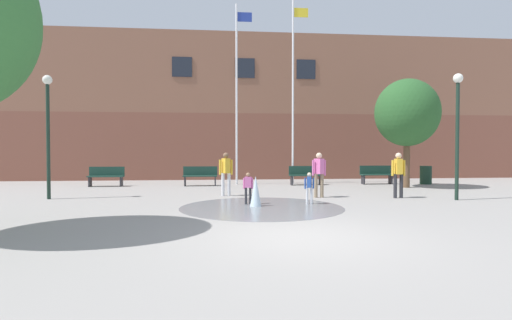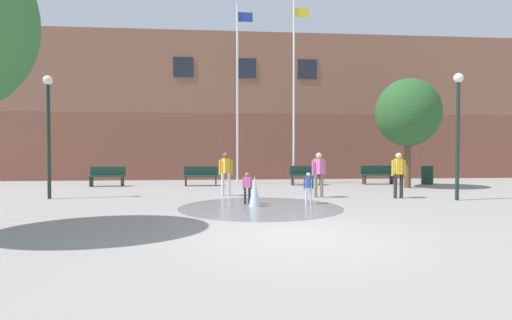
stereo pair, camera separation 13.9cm
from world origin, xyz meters
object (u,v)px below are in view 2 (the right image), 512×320
(flagpole_left, at_px, (238,89))
(flagpole_right, at_px, (294,87))
(park_bench_far_right, at_px, (377,174))
(trash_can, at_px, (427,175))
(park_bench_far_left, at_px, (107,176))
(park_bench_left_of_flagpoles, at_px, (201,176))
(teen_by_trashcan, at_px, (319,171))
(lamp_post_left_lane, at_px, (48,119))
(adult_in_red, at_px, (398,172))
(child_running, at_px, (308,186))
(adult_watching, at_px, (226,170))
(lamp_post_right_lane, at_px, (458,118))
(park_bench_under_right_flagpole, at_px, (306,175))
(street_tree_near_building, at_px, (408,113))
(child_with_pink_shirt, at_px, (247,186))

(flagpole_left, distance_m, flagpole_right, 2.79)
(park_bench_far_right, relative_size, trash_can, 1.78)
(park_bench_far_left, bearing_deg, park_bench_left_of_flagpoles, -1.60)
(park_bench_far_right, xyz_separation_m, trash_can, (2.40, -0.30, -0.03))
(teen_by_trashcan, xyz_separation_m, lamp_post_left_lane, (-9.35, 0.46, 1.80))
(adult_in_red, bearing_deg, child_running, -63.71)
(park_bench_far_right, xyz_separation_m, flagpole_left, (-6.86, 0.47, 4.16))
(adult_watching, bearing_deg, flagpole_left, -31.10)
(park_bench_left_of_flagpoles, bearing_deg, lamp_post_right_lane, -35.04)
(adult_in_red, bearing_deg, flagpole_right, -150.55)
(trash_can, bearing_deg, child_running, -138.40)
(adult_watching, bearing_deg, adult_in_red, -124.99)
(park_bench_under_right_flagpole, distance_m, street_tree_near_building, 5.38)
(park_bench_far_right, distance_m, child_running, 8.47)
(park_bench_far_left, distance_m, trash_can, 15.35)
(park_bench_left_of_flagpoles, distance_m, child_with_pink_shirt, 6.80)
(teen_by_trashcan, bearing_deg, child_running, 129.05)
(adult_in_red, height_order, lamp_post_right_lane, lamp_post_right_lane)
(park_bench_left_of_flagpoles, xyz_separation_m, child_with_pink_shirt, (1.75, -6.57, 0.10))
(park_bench_far_right, xyz_separation_m, lamp_post_left_lane, (-13.59, -4.74, 2.26))
(flagpole_left, bearing_deg, street_tree_near_building, -17.73)
(park_bench_left_of_flagpoles, height_order, street_tree_near_building, street_tree_near_building)
(child_with_pink_shirt, bearing_deg, lamp_post_left_lane, -7.78)
(park_bench_far_left, height_order, lamp_post_left_lane, lamp_post_left_lane)
(park_bench_left_of_flagpoles, bearing_deg, child_running, -61.44)
(park_bench_left_of_flagpoles, xyz_separation_m, park_bench_far_right, (8.63, 0.15, 0.00))
(flagpole_right, xyz_separation_m, trash_can, (6.47, -0.78, -4.34))
(lamp_post_left_lane, bearing_deg, park_bench_far_left, 82.27)
(flagpole_left, relative_size, street_tree_near_building, 1.81)
(child_running, relative_size, flagpole_left, 0.11)
(park_bench_left_of_flagpoles, relative_size, adult_in_red, 1.01)
(flagpole_left, bearing_deg, child_running, -75.60)
(park_bench_far_left, xyz_separation_m, park_bench_left_of_flagpoles, (4.32, -0.12, 0.00))
(street_tree_near_building, bearing_deg, adult_watching, -163.12)
(child_running, distance_m, lamp_post_left_lane, 9.12)
(flagpole_right, height_order, lamp_post_right_lane, flagpole_right)
(adult_in_red, height_order, trash_can, adult_in_red)
(park_bench_left_of_flagpoles, bearing_deg, child_with_pink_shirt, -75.10)
(flagpole_left, xyz_separation_m, lamp_post_right_lane, (7.06, -6.81, -1.89))
(park_bench_left_of_flagpoles, relative_size, child_running, 1.62)
(park_bench_under_right_flagpole, height_order, adult_in_red, adult_in_red)
(child_with_pink_shirt, bearing_deg, park_bench_far_left, -39.16)
(adult_in_red, height_order, flagpole_right, flagpole_right)
(adult_in_red, distance_m, flagpole_left, 8.91)
(child_running, height_order, lamp_post_left_lane, lamp_post_left_lane)
(park_bench_far_right, distance_m, flagpole_left, 8.04)
(teen_by_trashcan, distance_m, street_tree_near_building, 6.34)
(flagpole_right, xyz_separation_m, lamp_post_left_lane, (-9.51, -5.22, -2.05))
(park_bench_under_right_flagpole, distance_m, child_running, 6.86)
(flagpole_right, distance_m, lamp_post_left_lane, 11.04)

